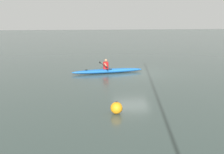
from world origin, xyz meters
TOP-DOWN VIEW (x-y plane):
  - ground_plane at (0.00, 0.00)m, footprint 160.00×160.00m
  - kayak at (1.72, -0.19)m, footprint 5.23×1.21m
  - kayaker at (1.88, -0.17)m, footprint 0.55×2.45m
  - mooring_buoy_channel_marker at (2.48, 8.16)m, footprint 0.49×0.49m

SIDE VIEW (x-z plane):
  - ground_plane at x=0.00m, z-range 0.00..0.00m
  - kayak at x=1.72m, z-range 0.00..0.32m
  - mooring_buoy_channel_marker at x=2.48m, z-range -0.02..0.51m
  - kayaker at x=1.88m, z-range 0.25..0.96m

